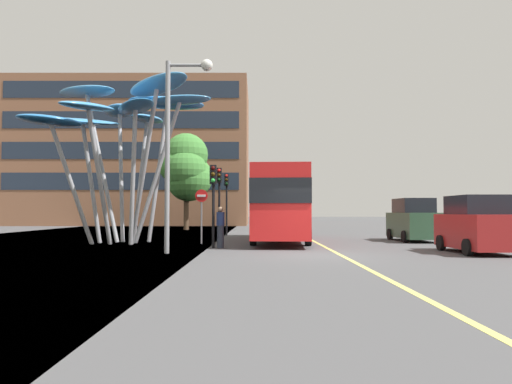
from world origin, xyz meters
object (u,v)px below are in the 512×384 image
at_px(car_parked_mid, 414,221).
at_px(pedestrian, 221,227).
at_px(traffic_light_island_mid, 227,191).
at_px(no_entry_sign, 202,208).
at_px(traffic_light_kerb_near, 214,188).
at_px(traffic_light_kerb_far, 219,188).
at_px(leaf_sculpture, 124,114).
at_px(car_parked_near, 477,226).
at_px(street_lamp, 179,128).
at_px(red_bus, 281,201).

height_order(car_parked_mid, pedestrian, car_parked_mid).
xyz_separation_m(traffic_light_island_mid, car_parked_mid, (10.11, -6.12, -1.84)).
bearing_deg(no_entry_sign, traffic_light_kerb_near, -73.27).
relative_size(traffic_light_kerb_near, no_entry_sign, 1.35).
distance_m(traffic_light_kerb_far, traffic_light_island_mid, 4.93).
xyz_separation_m(leaf_sculpture, traffic_light_kerb_near, (4.80, -3.62, -3.87)).
relative_size(car_parked_near, no_entry_sign, 1.48).
relative_size(traffic_light_island_mid, street_lamp, 0.55).
xyz_separation_m(traffic_light_kerb_near, no_entry_sign, (-0.79, 2.64, -0.81)).
xyz_separation_m(traffic_light_kerb_far, traffic_light_island_mid, (0.10, 4.93, 0.05)).
height_order(pedestrian, no_entry_sign, no_entry_sign).
xyz_separation_m(traffic_light_island_mid, street_lamp, (-0.96, -13.38, 1.77)).
xyz_separation_m(car_parked_mid, street_lamp, (-11.07, -7.26, 3.61)).
height_order(leaf_sculpture, car_parked_mid, leaf_sculpture).
height_order(traffic_light_kerb_far, no_entry_sign, traffic_light_kerb_far).
bearing_deg(street_lamp, car_parked_near, 0.62).
height_order(leaf_sculpture, traffic_light_kerb_far, leaf_sculpture).
relative_size(leaf_sculpture, traffic_light_kerb_near, 2.66).
distance_m(car_parked_near, pedestrian, 9.97).
bearing_deg(car_parked_near, street_lamp, -179.38).
bearing_deg(car_parked_mid, red_bus, -178.69).
bearing_deg(traffic_light_kerb_near, traffic_light_kerb_far, 92.02).
bearing_deg(red_bus, traffic_light_kerb_far, 157.70).
bearing_deg(street_lamp, red_bus, 59.69).
bearing_deg(car_parked_near, car_parked_mid, 89.91).
height_order(traffic_light_kerb_near, car_parked_near, traffic_light_kerb_near).
height_order(red_bus, street_lamp, street_lamp).
xyz_separation_m(red_bus, traffic_light_kerb_near, (-3.09, -4.59, 0.48)).
bearing_deg(traffic_light_kerb_far, traffic_light_island_mid, 88.83).
height_order(car_parked_near, no_entry_sign, no_entry_sign).
distance_m(car_parked_mid, pedestrian, 10.79).
bearing_deg(leaf_sculpture, traffic_light_island_mid, 57.08).
bearing_deg(street_lamp, car_parked_mid, 33.27).
bearing_deg(pedestrian, leaf_sculpture, 144.75).
xyz_separation_m(leaf_sculpture, traffic_light_island_mid, (4.70, 7.25, -3.53)).
distance_m(traffic_light_kerb_far, pedestrian, 6.28).
bearing_deg(car_parked_mid, traffic_light_kerb_near, -154.60).
bearing_deg(street_lamp, no_entry_sign, 86.97).
distance_m(leaf_sculpture, traffic_light_kerb_far, 6.28).
bearing_deg(pedestrian, street_lamp, -118.77).
relative_size(traffic_light_kerb_far, pedestrian, 2.26).
relative_size(traffic_light_kerb_near, car_parked_mid, 0.84).
height_order(leaf_sculpture, no_entry_sign, leaf_sculpture).
height_order(red_bus, car_parked_mid, red_bus).
bearing_deg(car_parked_near, traffic_light_kerb_near, 166.53).
bearing_deg(street_lamp, leaf_sculpture, 121.39).
xyz_separation_m(red_bus, leaf_sculpture, (-7.89, -0.98, 4.36)).
relative_size(street_lamp, pedestrian, 4.16).
bearing_deg(red_bus, car_parked_near, -45.33).
distance_m(traffic_light_kerb_far, car_parked_mid, 10.43).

